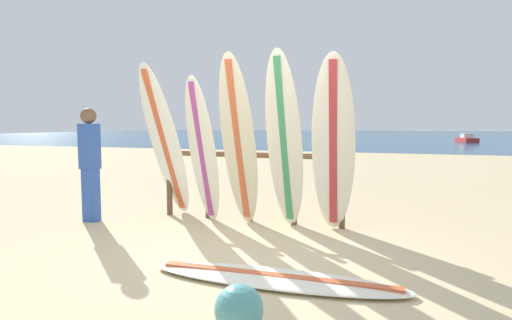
{
  "coord_description": "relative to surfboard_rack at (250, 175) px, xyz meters",
  "views": [
    {
      "loc": [
        1.85,
        -4.02,
        1.47
      ],
      "look_at": [
        -0.2,
        2.04,
        0.91
      ],
      "focal_mm": 28.65,
      "sensor_mm": 36.0,
      "label": 1
    }
  ],
  "objects": [
    {
      "name": "surfboard_leaning_left",
      "position": [
        -0.6,
        -0.37,
        0.38
      ],
      "size": [
        0.57,
        0.64,
        2.16
      ],
      "color": "white",
      "rests_on": "ground"
    },
    {
      "name": "small_boat_offshore",
      "position": [
        7.83,
        32.49,
        -0.45
      ],
      "size": [
        1.57,
        2.65,
        0.71
      ],
      "color": "#B22D28",
      "rests_on": "ocean_water"
    },
    {
      "name": "surfboard_leaning_far_left",
      "position": [
        -1.27,
        -0.29,
        0.47
      ],
      "size": [
        0.54,
        1.13,
        2.35
      ],
      "color": "white",
      "rests_on": "ground"
    },
    {
      "name": "beach_ball",
      "position": [
        1.05,
        -3.18,
        -0.53
      ],
      "size": [
        0.35,
        0.35,
        0.35
      ],
      "primitive_type": "sphere",
      "color": "teal",
      "rests_on": "ground"
    },
    {
      "name": "surfboard_leaning_center",
      "position": [
        0.62,
        -0.3,
        0.53
      ],
      "size": [
        0.6,
        0.69,
        2.47
      ],
      "color": "silver",
      "rests_on": "ground"
    },
    {
      "name": "beachgoer_standing",
      "position": [
        -2.27,
        -0.78,
        0.24
      ],
      "size": [
        0.28,
        0.23,
        1.71
      ],
      "color": "#3359B2",
      "rests_on": "ground"
    },
    {
      "name": "surfboard_leaning_center_left",
      "position": [
        -0.01,
        -0.41,
        0.51
      ],
      "size": [
        0.57,
        0.75,
        2.43
      ],
      "color": "beige",
      "rests_on": "ground"
    },
    {
      "name": "ocean_water",
      "position": [
        0.2,
        56.26,
        -0.7
      ],
      "size": [
        120.0,
        80.0,
        0.01
      ],
      "primitive_type": "cube",
      "color": "navy",
      "rests_on": "ground"
    },
    {
      "name": "surfboard_rack",
      "position": [
        0.0,
        0.0,
        0.0
      ],
      "size": [
        2.87,
        0.09,
        1.16
      ],
      "color": "brown",
      "rests_on": "ground"
    },
    {
      "name": "ground_plane",
      "position": [
        0.2,
        -1.74,
        -0.7
      ],
      "size": [
        120.0,
        120.0,
        0.0
      ],
      "primitive_type": "plane",
      "color": "#D3BC8C"
    },
    {
      "name": "surfboard_lying_on_sand",
      "position": [
        1.04,
        -2.2,
        -0.67
      ],
      "size": [
        2.48,
        0.61,
        0.08
      ],
      "color": "white",
      "rests_on": "ground"
    },
    {
      "name": "surfboard_leaning_center_right",
      "position": [
        1.28,
        -0.27,
        0.49
      ],
      "size": [
        0.61,
        0.6,
        2.39
      ],
      "color": "white",
      "rests_on": "ground"
    }
  ]
}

